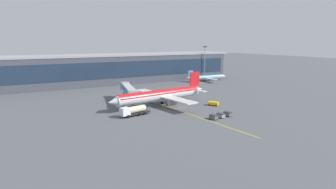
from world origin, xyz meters
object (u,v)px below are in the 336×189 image
main_airliner (161,95)px  commuter_jet_far (207,77)px  baggage_cart_0 (214,117)px  pushback_tug (213,103)px  baggage_cart_1 (221,115)px  baggage_cart_2 (228,114)px  fuel_tanker (133,111)px

main_airliner → commuter_jet_far: 72.30m
baggage_cart_0 → commuter_jet_far: (50.45, 70.67, 1.61)m
main_airliner → pushback_tug: main_airliner is taller
main_airliner → baggage_cart_1: 26.49m
baggage_cart_0 → commuter_jet_far: bearing=54.5°
baggage_cart_0 → baggage_cart_2: bearing=5.7°
main_airliner → baggage_cart_0: 25.91m
fuel_tanker → commuter_jet_far: size_ratio=0.39×
commuter_jet_far → main_airliner: bearing=-140.9°
baggage_cart_2 → pushback_tug: bearing=69.0°
baggage_cart_0 → baggage_cart_2: 6.40m
baggage_cart_1 → commuter_jet_far: size_ratio=0.10×
fuel_tanker → commuter_jet_far: (70.91, 54.41, 0.65)m
baggage_cart_1 → baggage_cart_2: size_ratio=1.00×
main_airliner → baggage_cart_1: main_airliner is taller
main_airliner → pushback_tug: bearing=-28.0°
baggage_cart_0 → baggage_cart_2: size_ratio=1.00×
main_airliner → pushback_tug: size_ratio=9.82×
baggage_cart_2 → commuter_jet_far: size_ratio=0.10×
baggage_cart_1 → commuter_jet_far: bearing=56.1°
commuter_jet_far → pushback_tug: bearing=-124.9°
pushback_tug → baggage_cart_2: (-5.74, -14.98, -0.07)m
pushback_tug → main_airliner: bearing=152.0°
baggage_cart_1 → commuter_jet_far: 84.77m
fuel_tanker → baggage_cart_2: 31.06m
main_airliner → baggage_cart_1: size_ratio=15.57×
main_airliner → baggage_cart_0: bearing=-77.3°
main_airliner → baggage_cart_2: main_airliner is taller
pushback_tug → commuter_jet_far: size_ratio=0.16×
baggage_cart_1 → pushback_tug: bearing=59.7°
baggage_cart_1 → commuter_jet_far: (47.27, 70.35, 1.61)m
pushback_tug → baggage_cart_2: size_ratio=1.59×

